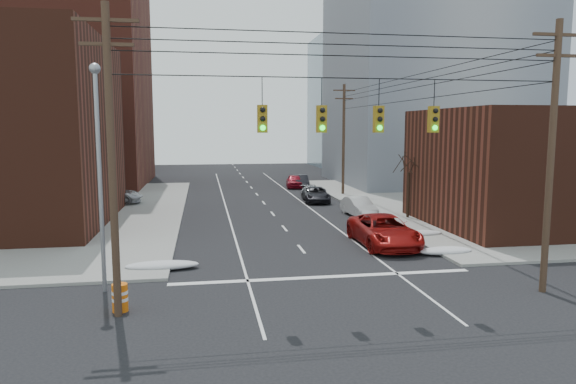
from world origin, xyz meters
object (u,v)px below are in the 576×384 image
object	(u,v)px
parked_car_e	(294,181)
lot_car_c	(27,216)
parked_car_f	(301,181)
lot_car_d	(23,212)
red_pickup	(384,231)
parked_car_a	(388,238)
parked_car_b	(359,207)
construction_barrel	(120,297)
parked_car_c	(316,195)
lot_car_b	(109,195)
lot_car_a	(47,216)
parked_car_d	(312,193)

from	to	relation	value
parked_car_e	lot_car_c	xyz separation A→B (m)	(-22.04, -19.99, 0.09)
parked_car_f	lot_car_d	world-z (taller)	parked_car_f
red_pickup	parked_car_a	size ratio (longest dim) A/B	1.77
parked_car_b	construction_barrel	bearing A→B (deg)	-133.21
parked_car_c	parked_car_f	xyz separation A→B (m)	(0.80, 11.50, 0.02)
red_pickup	parked_car_b	bearing A→B (deg)	81.28
parked_car_b	construction_barrel	distance (m)	23.64
red_pickup	lot_car_b	world-z (taller)	red_pickup
parked_car_b	lot_car_c	size ratio (longest dim) A/B	0.94
parked_car_a	lot_car_c	xyz separation A→B (m)	(-22.04, 9.86, 0.22)
parked_car_f	construction_barrel	size ratio (longest dim) A/B	4.08
parked_car_c	lot_car_a	world-z (taller)	lot_car_a
parked_car_a	construction_barrel	world-z (taller)	parked_car_a
parked_car_b	parked_car_c	xyz separation A→B (m)	(-1.60, 7.93, -0.05)
parked_car_b	lot_car_b	xyz separation A→B (m)	(-19.89, 8.78, 0.21)
parked_car_e	lot_car_a	size ratio (longest dim) A/B	1.05
lot_car_c	construction_barrel	distance (m)	19.70
parked_car_a	lot_car_b	distance (m)	26.62
lot_car_a	parked_car_b	bearing A→B (deg)	-89.52
parked_car_c	lot_car_c	distance (m)	23.67
lot_car_b	lot_car_c	size ratio (longest dim) A/B	1.19
red_pickup	construction_barrel	size ratio (longest dim) A/B	6.11
lot_car_c	parked_car_b	bearing A→B (deg)	-104.16
parked_car_a	parked_car_b	world-z (taller)	parked_car_b
parked_car_a	parked_car_f	size ratio (longest dim) A/B	0.85
parked_car_e	construction_barrel	xyz separation A→B (m)	(-13.30, -37.64, -0.21)
lot_car_b	parked_car_c	bearing A→B (deg)	-89.73
parked_car_d	construction_barrel	xyz separation A→B (m)	(-13.30, -27.89, -0.07)
parked_car_a	lot_car_b	size ratio (longest dim) A/B	0.64
parked_car_a	parked_car_d	world-z (taller)	parked_car_a
parked_car_b	lot_car_b	world-z (taller)	lot_car_b
red_pickup	lot_car_d	size ratio (longest dim) A/B	1.74
lot_car_b	construction_barrel	xyz separation A→B (m)	(4.99, -27.13, -0.40)
parked_car_e	parked_car_b	bearing A→B (deg)	-78.27
red_pickup	parked_car_d	distance (m)	19.35
parked_car_d	parked_car_e	bearing A→B (deg)	89.80
parked_car_d	parked_car_e	distance (m)	9.75
red_pickup	lot_car_c	xyz separation A→B (m)	(-22.09, 9.11, -0.05)
parked_car_a	parked_car_c	distance (m)	18.49
parked_car_b	lot_car_d	size ratio (longest dim) A/B	1.21
construction_barrel	parked_car_d	bearing A→B (deg)	64.51
parked_car_f	construction_barrel	bearing A→B (deg)	-106.48
parked_car_c	construction_barrel	xyz separation A→B (m)	(-13.30, -26.29, -0.15)
lot_car_d	parked_car_a	bearing A→B (deg)	-141.22
lot_car_a	lot_car_b	bearing A→B (deg)	-15.77
lot_car_a	construction_barrel	xyz separation A→B (m)	(7.32, -17.13, -0.30)
parked_car_a	parked_car_d	bearing A→B (deg)	83.76
parked_car_d	parked_car_f	world-z (taller)	parked_car_f
lot_car_a	construction_barrel	bearing A→B (deg)	-159.54
parked_car_a	construction_barrel	xyz separation A→B (m)	(-13.30, -7.79, -0.08)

